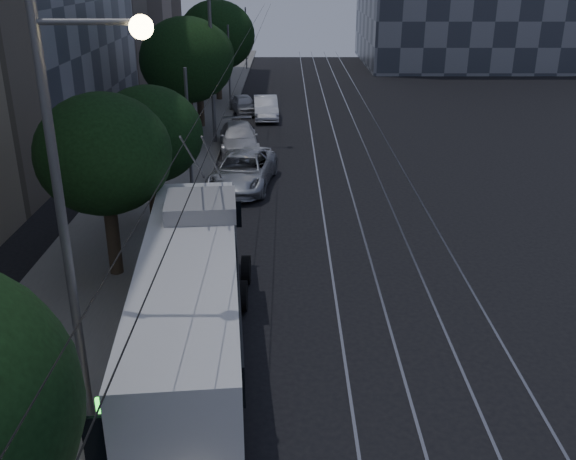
{
  "coord_description": "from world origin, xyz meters",
  "views": [
    {
      "loc": [
        -1.26,
        -15.91,
        9.71
      ],
      "look_at": [
        -1.23,
        1.98,
        2.33
      ],
      "focal_mm": 40.0,
      "sensor_mm": 36.0,
      "label": 1
    }
  ],
  "objects_px": {
    "car_white_a": "(248,162)",
    "car_white_d": "(244,104)",
    "pickup_silver": "(243,171)",
    "car_white_c": "(266,108)",
    "car_white_b": "(239,138)",
    "streetlamp_near": "(78,192)",
    "trolleybus": "(191,300)",
    "streetlamp_far": "(218,41)"
  },
  "relations": [
    {
      "from": "car_white_b",
      "to": "car_white_d",
      "type": "distance_m",
      "value": 10.01
    },
    {
      "from": "pickup_silver",
      "to": "trolleybus",
      "type": "bearing_deg",
      "value": -84.28
    },
    {
      "from": "car_white_a",
      "to": "streetlamp_near",
      "type": "distance_m",
      "value": 19.46
    },
    {
      "from": "pickup_silver",
      "to": "streetlamp_far",
      "type": "relative_size",
      "value": 0.59
    },
    {
      "from": "streetlamp_near",
      "to": "trolleybus",
      "type": "bearing_deg",
      "value": 59.51
    },
    {
      "from": "car_white_b",
      "to": "streetlamp_far",
      "type": "height_order",
      "value": "streetlamp_far"
    },
    {
      "from": "pickup_silver",
      "to": "car_white_a",
      "type": "relative_size",
      "value": 1.42
    },
    {
      "from": "streetlamp_far",
      "to": "car_white_b",
      "type": "bearing_deg",
      "value": -52.18
    },
    {
      "from": "car_white_a",
      "to": "car_white_b",
      "type": "distance_m",
      "value": 4.73
    },
    {
      "from": "pickup_silver",
      "to": "car_white_c",
      "type": "relative_size",
      "value": 1.26
    },
    {
      "from": "car_white_d",
      "to": "streetlamp_near",
      "type": "xyz_separation_m",
      "value": [
        -1.1,
        -33.37,
        4.92
      ]
    },
    {
      "from": "pickup_silver",
      "to": "streetlamp_near",
      "type": "bearing_deg",
      "value": -89.51
    },
    {
      "from": "streetlamp_near",
      "to": "streetlamp_far",
      "type": "relative_size",
      "value": 0.95
    },
    {
      "from": "pickup_silver",
      "to": "car_white_d",
      "type": "bearing_deg",
      "value": 100.76
    },
    {
      "from": "car_white_a",
      "to": "car_white_d",
      "type": "relative_size",
      "value": 1.06
    },
    {
      "from": "car_white_a",
      "to": "streetlamp_far",
      "type": "bearing_deg",
      "value": 124.51
    },
    {
      "from": "trolleybus",
      "to": "streetlamp_near",
      "type": "bearing_deg",
      "value": -125.89
    },
    {
      "from": "car_white_b",
      "to": "car_white_d",
      "type": "xyz_separation_m",
      "value": [
        -0.33,
        10.0,
        -0.1
      ]
    },
    {
      "from": "trolleybus",
      "to": "car_white_b",
      "type": "height_order",
      "value": "trolleybus"
    },
    {
      "from": "car_white_a",
      "to": "car_white_b",
      "type": "xyz_separation_m",
      "value": [
        -0.79,
        4.66,
        0.06
      ]
    },
    {
      "from": "car_white_a",
      "to": "pickup_silver",
      "type": "bearing_deg",
      "value": -77.81
    },
    {
      "from": "car_white_b",
      "to": "car_white_a",
      "type": "bearing_deg",
      "value": -87.25
    },
    {
      "from": "car_white_a",
      "to": "car_white_c",
      "type": "bearing_deg",
      "value": 105.15
    },
    {
      "from": "trolleybus",
      "to": "car_white_a",
      "type": "xyz_separation_m",
      "value": [
        0.58,
        15.92,
        -0.93
      ]
    },
    {
      "from": "streetlamp_far",
      "to": "car_white_c",
      "type": "bearing_deg",
      "value": 70.98
    },
    {
      "from": "pickup_silver",
      "to": "car_white_d",
      "type": "xyz_separation_m",
      "value": [
        -0.96,
        16.46,
        -0.15
      ]
    },
    {
      "from": "car_white_d",
      "to": "streetlamp_far",
      "type": "bearing_deg",
      "value": -110.4
    },
    {
      "from": "car_white_c",
      "to": "pickup_silver",
      "type": "bearing_deg",
      "value": -96.54
    },
    {
      "from": "car_white_c",
      "to": "streetlamp_near",
      "type": "xyz_separation_m",
      "value": [
        -2.7,
        -31.65,
        4.82
      ]
    },
    {
      "from": "car_white_a",
      "to": "car_white_d",
      "type": "height_order",
      "value": "car_white_a"
    },
    {
      "from": "car_white_c",
      "to": "car_white_d",
      "type": "xyz_separation_m",
      "value": [
        -1.6,
        1.72,
        -0.1
      ]
    },
    {
      "from": "car_white_b",
      "to": "trolleybus",
      "type": "bearing_deg",
      "value": -96.25
    },
    {
      "from": "car_white_d",
      "to": "streetlamp_near",
      "type": "distance_m",
      "value": 33.75
    },
    {
      "from": "car_white_a",
      "to": "car_white_c",
      "type": "height_order",
      "value": "car_white_c"
    },
    {
      "from": "trolleybus",
      "to": "pickup_silver",
      "type": "height_order",
      "value": "trolleybus"
    },
    {
      "from": "streetlamp_far",
      "to": "car_white_d",
      "type": "bearing_deg",
      "value": 84.9
    },
    {
      "from": "car_white_b",
      "to": "car_white_d",
      "type": "bearing_deg",
      "value": 85.08
    },
    {
      "from": "pickup_silver",
      "to": "streetlamp_near",
      "type": "xyz_separation_m",
      "value": [
        -2.06,
        -16.9,
        4.77
      ]
    },
    {
      "from": "pickup_silver",
      "to": "car_white_d",
      "type": "height_order",
      "value": "pickup_silver"
    },
    {
      "from": "car_white_c",
      "to": "car_white_d",
      "type": "height_order",
      "value": "car_white_c"
    },
    {
      "from": "streetlamp_far",
      "to": "car_white_a",
      "type": "bearing_deg",
      "value": -72.77
    },
    {
      "from": "car_white_c",
      "to": "car_white_d",
      "type": "distance_m",
      "value": 2.35
    }
  ]
}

